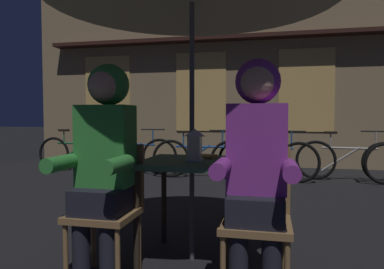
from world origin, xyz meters
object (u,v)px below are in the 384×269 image
at_px(bicycle_nearest, 77,154).
at_px(bicycle_fourth, 267,160).
at_px(chair_right, 257,211).
at_px(person_left_hooded, 104,150).
at_px(book, 202,156).
at_px(cafe_table, 192,174).
at_px(bicycle_fifth, 349,160).
at_px(bicycle_third, 200,158).
at_px(person_right_hooded, 257,153).
at_px(potted_plant, 123,141).
at_px(bicycle_second, 132,155).
at_px(lantern, 195,144).
at_px(chair_left, 109,203).

height_order(bicycle_nearest, bicycle_fourth, same).
height_order(chair_right, person_left_hooded, person_left_hooded).
height_order(bicycle_nearest, book, bicycle_nearest).
bearing_deg(cafe_table, bicycle_fifth, 63.74).
xyz_separation_m(person_left_hooded, bicycle_third, (-0.15, 3.85, -0.50)).
xyz_separation_m(person_right_hooded, bicycle_fourth, (0.02, 3.85, -0.50)).
bearing_deg(book, potted_plant, 128.19).
relative_size(chair_right, person_right_hooded, 0.62).
bearing_deg(bicycle_third, bicycle_second, 172.21).
distance_m(chair_right, person_right_hooded, 0.36).
bearing_deg(chair_right, bicycle_third, 106.34).
height_order(chair_right, person_right_hooded, person_right_hooded).
height_order(lantern, bicycle_nearest, lantern).
xyz_separation_m(bicycle_third, bicycle_fourth, (1.13, 0.01, 0.00)).
height_order(book, potted_plant, potted_plant).
bearing_deg(bicycle_fifth, bicycle_nearest, -179.65).
bearing_deg(bicycle_second, chair_right, -58.67).
bearing_deg(bicycle_fifth, potted_plant, 168.79).
distance_m(bicycle_nearest, bicycle_fourth, 3.58).
xyz_separation_m(cafe_table, person_left_hooded, (-0.48, -0.43, 0.21)).
relative_size(person_right_hooded, potted_plant, 1.52).
bearing_deg(bicycle_fourth, bicycle_third, -179.73).
height_order(bicycle_nearest, bicycle_fifth, same).
height_order(cafe_table, person_left_hooded, person_left_hooded).
bearing_deg(bicycle_second, bicycle_nearest, 178.49).
bearing_deg(person_right_hooded, potted_plant, 121.36).
height_order(bicycle_fourth, book, bicycle_fourth).
relative_size(person_left_hooded, bicycle_fourth, 0.84).
xyz_separation_m(bicycle_nearest, bicycle_third, (2.45, -0.21, 0.00)).
xyz_separation_m(lantern, book, (0.02, 0.19, -0.11)).
relative_size(bicycle_fifth, book, 8.38).
bearing_deg(book, bicycle_nearest, 139.56).
relative_size(bicycle_second, potted_plant, 1.82).
relative_size(bicycle_nearest, book, 8.40).
distance_m(person_left_hooded, person_right_hooded, 0.96).
relative_size(bicycle_second, book, 8.39).
relative_size(bicycle_nearest, bicycle_second, 1.00).
bearing_deg(bicycle_nearest, lantern, -49.72).
bearing_deg(person_left_hooded, bicycle_third, 92.24).
height_order(lantern, bicycle_second, lantern).
distance_m(chair_left, bicycle_fourth, 3.92).
bearing_deg(book, chair_right, -42.69).
relative_size(bicycle_fifth, potted_plant, 1.82).
bearing_deg(lantern, bicycle_fifth, 64.34).
xyz_separation_m(bicycle_third, book, (0.68, -3.27, 0.41)).
distance_m(chair_left, person_right_hooded, 1.03).
relative_size(chair_right, person_left_hooded, 0.62).
relative_size(cafe_table, bicycle_third, 0.44).
distance_m(person_left_hooded, bicycle_third, 3.88).
relative_size(chair_right, bicycle_third, 0.52).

